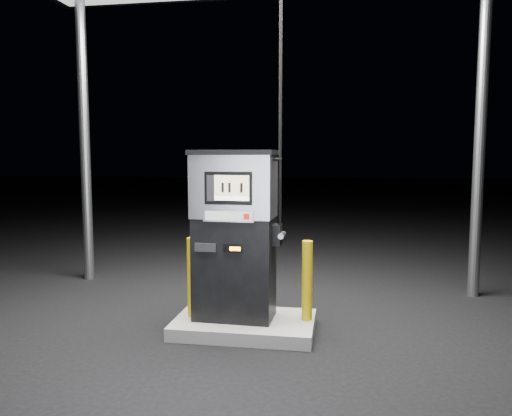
# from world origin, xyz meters

# --- Properties ---
(ground) EXTENTS (80.00, 80.00, 0.00)m
(ground) POSITION_xyz_m (0.00, 0.00, 0.00)
(ground) COLOR black
(ground) RESTS_ON ground
(pump_island) EXTENTS (1.60, 1.00, 0.15)m
(pump_island) POSITION_xyz_m (0.00, 0.00, 0.07)
(pump_island) COLOR gray
(pump_island) RESTS_ON ground
(fuel_dispenser) EXTENTS (1.07, 0.60, 4.02)m
(fuel_dispenser) POSITION_xyz_m (-0.12, 0.01, 1.15)
(fuel_dispenser) COLOR black
(fuel_dispenser) RESTS_ON pump_island
(bollard_left) EXTENTS (0.13, 0.13, 0.93)m
(bollard_left) POSITION_xyz_m (-0.62, -0.02, 0.62)
(bollard_left) COLOR gold
(bollard_left) RESTS_ON pump_island
(bollard_right) EXTENTS (0.14, 0.14, 0.92)m
(bollard_right) POSITION_xyz_m (0.71, 0.07, 0.61)
(bollard_right) COLOR gold
(bollard_right) RESTS_ON pump_island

